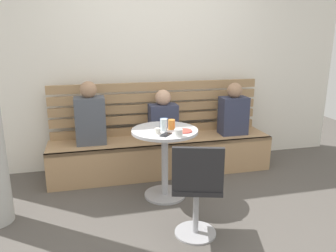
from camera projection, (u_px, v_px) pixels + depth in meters
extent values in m
plane|color=#514C47|center=(191.00, 222.00, 3.08)|extent=(8.00, 8.00, 0.00)
cube|color=white|center=(154.00, 53.00, 4.23)|extent=(5.20, 0.10, 2.90)
cube|color=tan|center=(162.00, 156.00, 4.14)|extent=(2.70, 0.52, 0.44)
cube|color=#94734F|center=(166.00, 146.00, 3.87)|extent=(2.70, 0.04, 0.04)
cube|color=#A68157|center=(158.00, 129.00, 4.30)|extent=(2.65, 0.04, 0.10)
cube|color=tan|center=(158.00, 118.00, 4.26)|extent=(2.65, 0.04, 0.10)
cube|color=#A68157|center=(158.00, 108.00, 4.22)|extent=(2.65, 0.04, 0.10)
cube|color=tan|center=(157.00, 97.00, 4.18)|extent=(2.65, 0.04, 0.10)
cube|color=#A68157|center=(157.00, 86.00, 4.15)|extent=(2.65, 0.04, 0.10)
cylinder|color=#ADADB2|center=(165.00, 194.00, 3.59)|extent=(0.44, 0.44, 0.02)
cylinder|color=#ADADB2|center=(165.00, 164.00, 3.49)|extent=(0.07, 0.07, 0.69)
cylinder|color=silver|center=(165.00, 131.00, 3.40)|extent=(0.68, 0.68, 0.03)
cylinder|color=#ADADB2|center=(195.00, 232.00, 2.91)|extent=(0.36, 0.36, 0.02)
cylinder|color=#ADADB2|center=(196.00, 210.00, 2.85)|extent=(0.05, 0.05, 0.45)
cube|color=#232326|center=(196.00, 184.00, 2.78)|extent=(0.50, 0.50, 0.04)
cube|color=#232326|center=(198.00, 170.00, 2.57)|extent=(0.39, 0.15, 0.36)
cube|color=#4C515B|center=(90.00, 121.00, 3.84)|extent=(0.34, 0.22, 0.55)
sphere|color=#A37A5B|center=(88.00, 90.00, 3.74)|extent=(0.19, 0.19, 0.19)
cube|color=#333851|center=(233.00, 116.00, 4.23)|extent=(0.34, 0.22, 0.48)
sphere|color=#A37A5B|center=(235.00, 90.00, 4.14)|extent=(0.19, 0.19, 0.19)
cube|color=#333851|center=(163.00, 121.00, 4.07)|extent=(0.34, 0.22, 0.42)
sphere|color=tan|center=(163.00, 98.00, 3.99)|extent=(0.19, 0.19, 0.19)
cylinder|color=orange|center=(172.00, 124.00, 3.39)|extent=(0.07, 0.07, 0.10)
cylinder|color=silver|center=(158.00, 131.00, 3.24)|extent=(0.06, 0.06, 0.05)
cylinder|color=white|center=(178.00, 133.00, 3.16)|extent=(0.08, 0.08, 0.07)
cylinder|color=silver|center=(164.00, 125.00, 3.34)|extent=(0.07, 0.07, 0.12)
cylinder|color=#3D5B9E|center=(164.00, 123.00, 3.46)|extent=(0.08, 0.08, 0.09)
cylinder|color=#DB4C42|center=(184.00, 131.00, 3.32)|extent=(0.17, 0.17, 0.01)
cube|color=black|center=(166.00, 135.00, 3.21)|extent=(0.14, 0.15, 0.01)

